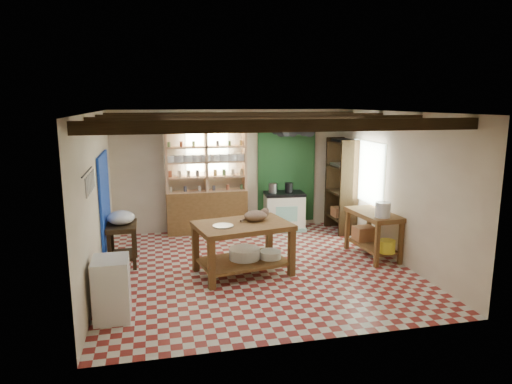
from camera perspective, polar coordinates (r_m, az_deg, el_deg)
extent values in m
cube|color=maroon|center=(7.84, 0.03, -9.47)|extent=(5.00, 5.00, 0.02)
cube|color=#4C4D51|center=(7.33, 0.03, 9.98)|extent=(5.00, 5.00, 0.02)
cube|color=beige|center=(9.89, -3.19, 2.72)|extent=(5.00, 0.04, 2.60)
cube|color=beige|center=(5.14, 6.27, -5.35)|extent=(5.00, 0.04, 2.60)
cube|color=beige|center=(7.35, -19.35, -0.88)|extent=(0.04, 5.00, 2.60)
cube|color=beige|center=(8.38, 16.94, 0.70)|extent=(0.04, 5.00, 2.60)
cube|color=#2F2010|center=(7.34, 0.03, 9.04)|extent=(5.00, 3.80, 0.15)
cube|color=#173CAC|center=(8.26, -18.38, -0.95)|extent=(0.04, 1.40, 1.60)
cube|color=#1D4821|center=(10.15, 3.82, 2.65)|extent=(1.30, 0.04, 2.30)
cube|color=beige|center=(9.75, -6.11, 4.92)|extent=(0.90, 0.02, 0.80)
cube|color=beige|center=(9.22, 13.81, 2.42)|extent=(0.02, 1.30, 1.20)
cube|color=black|center=(6.08, -20.30, 1.25)|extent=(0.06, 0.90, 0.28)
cube|color=black|center=(9.65, 4.61, 7.75)|extent=(0.86, 0.12, 0.36)
cube|color=tan|center=(9.66, -6.21, 1.27)|extent=(1.70, 0.34, 2.20)
cube|color=#2F2010|center=(9.92, 10.62, 0.81)|extent=(0.40, 0.86, 2.00)
cube|color=brown|center=(7.46, -1.66, -7.06)|extent=(1.64, 1.25, 0.84)
cube|color=white|center=(9.97, 3.52, -2.40)|extent=(0.89, 0.64, 0.83)
cube|color=#2F2010|center=(8.18, -16.33, -6.30)|extent=(0.49, 0.71, 0.72)
cube|color=silver|center=(6.26, -17.60, -11.44)|extent=(0.45, 0.54, 0.80)
cube|color=brown|center=(8.52, 14.39, -5.15)|extent=(0.66, 1.19, 0.82)
ellipsoid|color=#896850|center=(7.45, -0.04, -3.00)|extent=(0.47, 0.41, 0.17)
cylinder|color=#929299|center=(7.17, -4.13, -4.25)|extent=(0.38, 0.38, 0.02)
cylinder|color=silver|center=(7.55, -1.45, -7.69)|extent=(0.60, 0.60, 0.18)
cylinder|color=silver|center=(7.59, 1.81, -7.82)|extent=(0.42, 0.42, 0.12)
cylinder|color=#929299|center=(9.82, 2.13, 0.49)|extent=(0.19, 0.19, 0.20)
cylinder|color=black|center=(9.88, 4.13, 0.55)|extent=(0.18, 0.18, 0.21)
ellipsoid|color=silver|center=(8.05, -16.51, -3.08)|extent=(0.46, 0.46, 0.23)
cylinder|color=silver|center=(8.07, 15.56, -2.15)|extent=(0.28, 0.28, 0.26)
cube|color=#A56B42|center=(8.78, 13.35, -5.05)|extent=(0.39, 0.32, 0.26)
cylinder|color=gold|center=(8.18, 16.01, -6.54)|extent=(0.32, 0.32, 0.22)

